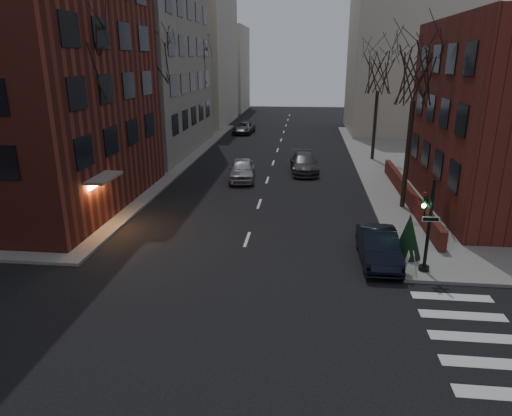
{
  "coord_description": "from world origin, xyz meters",
  "views": [
    {
      "loc": [
        2.81,
        -9.36,
        8.75
      ],
      "look_at": [
        0.56,
        11.08,
        2.0
      ],
      "focal_mm": 32.0,
      "sensor_mm": 36.0,
      "label": 1
    }
  ],
  "objects_px": {
    "streetlamp_far": "(209,101)",
    "traffic_signal": "(427,232)",
    "tree_left_b": "(155,56)",
    "car_lane_gray": "(304,163)",
    "sandwich_board": "(410,264)",
    "evergreen_shrub": "(408,236)",
    "streetlamp_near": "(150,126)",
    "car_lane_far": "(244,128)",
    "tree_left_a": "(81,64)",
    "tree_right_b": "(379,73)",
    "car_lane_silver": "(242,169)",
    "tree_right_a": "(416,72)",
    "parked_sedan": "(378,247)",
    "tree_left_c": "(198,66)"
  },
  "relations": [
    {
      "from": "traffic_signal",
      "to": "car_lane_gray",
      "type": "bearing_deg",
      "value": 106.3
    },
    {
      "from": "tree_right_a",
      "to": "car_lane_silver",
      "type": "bearing_deg",
      "value": 151.24
    },
    {
      "from": "traffic_signal",
      "to": "streetlamp_far",
      "type": "relative_size",
      "value": 0.64
    },
    {
      "from": "tree_left_a",
      "to": "tree_left_b",
      "type": "height_order",
      "value": "tree_left_b"
    },
    {
      "from": "tree_left_b",
      "to": "tree_right_a",
      "type": "relative_size",
      "value": 1.11
    },
    {
      "from": "car_lane_far",
      "to": "parked_sedan",
      "type": "bearing_deg",
      "value": -69.34
    },
    {
      "from": "streetlamp_far",
      "to": "car_lane_gray",
      "type": "relative_size",
      "value": 1.21
    },
    {
      "from": "tree_left_b",
      "to": "parked_sedan",
      "type": "height_order",
      "value": "tree_left_b"
    },
    {
      "from": "tree_left_b",
      "to": "tree_right_a",
      "type": "xyz_separation_m",
      "value": [
        17.6,
        -8.0,
        -0.88
      ]
    },
    {
      "from": "traffic_signal",
      "to": "tree_right_b",
      "type": "relative_size",
      "value": 0.44
    },
    {
      "from": "tree_right_a",
      "to": "car_lane_silver",
      "type": "relative_size",
      "value": 2.07
    },
    {
      "from": "car_lane_gray",
      "to": "car_lane_silver",
      "type": "bearing_deg",
      "value": -152.52
    },
    {
      "from": "car_lane_gray",
      "to": "evergreen_shrub",
      "type": "relative_size",
      "value": 2.52
    },
    {
      "from": "tree_right_b",
      "to": "streetlamp_near",
      "type": "bearing_deg",
      "value": -149.53
    },
    {
      "from": "tree_right_a",
      "to": "tree_left_a",
      "type": "bearing_deg",
      "value": -167.2
    },
    {
      "from": "streetlamp_far",
      "to": "sandwich_board",
      "type": "bearing_deg",
      "value": -65.17
    },
    {
      "from": "sandwich_board",
      "to": "tree_left_c",
      "type": "bearing_deg",
      "value": 124.35
    },
    {
      "from": "streetlamp_far",
      "to": "tree_left_c",
      "type": "bearing_deg",
      "value": -106.7
    },
    {
      "from": "tree_right_b",
      "to": "sandwich_board",
      "type": "xyz_separation_m",
      "value": [
        -1.5,
        -23.5,
        -6.95
      ]
    },
    {
      "from": "streetlamp_near",
      "to": "parked_sedan",
      "type": "height_order",
      "value": "streetlamp_near"
    },
    {
      "from": "streetlamp_far",
      "to": "sandwich_board",
      "type": "height_order",
      "value": "streetlamp_far"
    },
    {
      "from": "car_lane_silver",
      "to": "tree_left_a",
      "type": "bearing_deg",
      "value": -130.38
    },
    {
      "from": "tree_left_b",
      "to": "car_lane_gray",
      "type": "distance_m",
      "value": 14.15
    },
    {
      "from": "tree_right_a",
      "to": "car_lane_silver",
      "type": "xyz_separation_m",
      "value": [
        -10.72,
        5.88,
        -7.23
      ]
    },
    {
      "from": "streetlamp_far",
      "to": "car_lane_silver",
      "type": "xyz_separation_m",
      "value": [
        6.28,
        -18.12,
        -3.44
      ]
    },
    {
      "from": "tree_left_b",
      "to": "streetlamp_near",
      "type": "height_order",
      "value": "tree_left_b"
    },
    {
      "from": "tree_left_a",
      "to": "tree_left_b",
      "type": "relative_size",
      "value": 0.95
    },
    {
      "from": "car_lane_gray",
      "to": "sandwich_board",
      "type": "distance_m",
      "value": 18.86
    },
    {
      "from": "traffic_signal",
      "to": "streetlamp_near",
      "type": "relative_size",
      "value": 0.64
    },
    {
      "from": "streetlamp_far",
      "to": "traffic_signal",
      "type": "bearing_deg",
      "value": -63.94
    },
    {
      "from": "streetlamp_far",
      "to": "car_lane_far",
      "type": "relative_size",
      "value": 1.3
    },
    {
      "from": "car_lane_far",
      "to": "tree_right_a",
      "type": "bearing_deg",
      "value": -60.52
    },
    {
      "from": "streetlamp_far",
      "to": "car_lane_gray",
      "type": "xyz_separation_m",
      "value": [
        10.93,
        -15.21,
        -3.49
      ]
    },
    {
      "from": "streetlamp_far",
      "to": "car_lane_far",
      "type": "height_order",
      "value": "streetlamp_far"
    },
    {
      "from": "tree_left_b",
      "to": "car_lane_gray",
      "type": "xyz_separation_m",
      "value": [
        11.53,
        0.79,
        -8.16
      ]
    },
    {
      "from": "streetlamp_near",
      "to": "parked_sedan",
      "type": "distance_m",
      "value": 19.07
    },
    {
      "from": "car_lane_gray",
      "to": "evergreen_shrub",
      "type": "xyz_separation_m",
      "value": [
        4.81,
        -16.44,
        0.43
      ]
    },
    {
      "from": "streetlamp_far",
      "to": "car_lane_far",
      "type": "xyz_separation_m",
      "value": [
        3.36,
        4.29,
        -3.57
      ]
    },
    {
      "from": "parked_sedan",
      "to": "tree_right_a",
      "type": "bearing_deg",
      "value": 71.47
    },
    {
      "from": "car_lane_silver",
      "to": "sandwich_board",
      "type": "height_order",
      "value": "car_lane_silver"
    },
    {
      "from": "tree_left_a",
      "to": "car_lane_gray",
      "type": "bearing_deg",
      "value": 47.97
    },
    {
      "from": "tree_left_c",
      "to": "streetlamp_near",
      "type": "bearing_deg",
      "value": -88.09
    },
    {
      "from": "evergreen_shrub",
      "to": "tree_right_b",
      "type": "bearing_deg",
      "value": 86.68
    },
    {
      "from": "car_lane_far",
      "to": "traffic_signal",
      "type": "bearing_deg",
      "value": -67.35
    },
    {
      "from": "tree_left_c",
      "to": "streetlamp_far",
      "type": "xyz_separation_m",
      "value": [
        0.6,
        2.0,
        -3.79
      ]
    },
    {
      "from": "streetlamp_near",
      "to": "car_lane_gray",
      "type": "relative_size",
      "value": 1.21
    },
    {
      "from": "streetlamp_near",
      "to": "car_lane_gray",
      "type": "bearing_deg",
      "value": 23.68
    },
    {
      "from": "tree_right_a",
      "to": "sandwich_board",
      "type": "distance_m",
      "value": 12.13
    },
    {
      "from": "tree_left_b",
      "to": "car_lane_silver",
      "type": "distance_m",
      "value": 10.85
    },
    {
      "from": "streetlamp_far",
      "to": "evergreen_shrub",
      "type": "distance_m",
      "value": 35.48
    }
  ]
}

